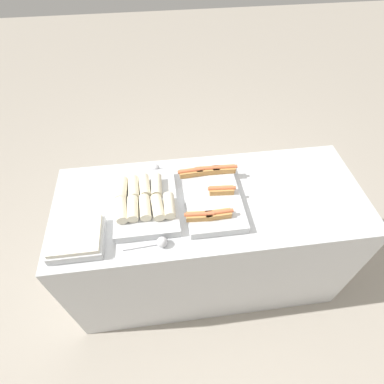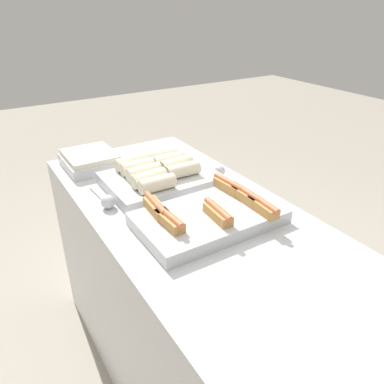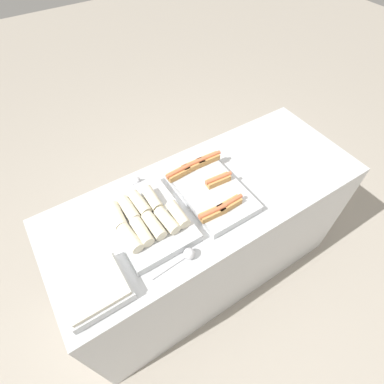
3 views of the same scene
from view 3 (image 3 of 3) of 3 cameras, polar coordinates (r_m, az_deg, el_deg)
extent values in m
plane|color=#ADA393|center=(2.46, 2.23, -14.04)|extent=(12.00, 12.00, 0.00)
cube|color=silver|center=(2.05, 2.63, -8.45)|extent=(1.83, 0.73, 0.94)
cube|color=silver|center=(1.64, 3.41, 0.48)|extent=(0.31, 0.52, 0.05)
cube|color=tan|center=(1.66, -2.58, 3.57)|extent=(0.14, 0.05, 0.04)
cylinder|color=#D66B42|center=(1.65, -2.60, 4.05)|extent=(0.16, 0.03, 0.02)
cube|color=tan|center=(1.74, 3.07, 6.25)|extent=(0.14, 0.05, 0.04)
cylinder|color=#D66B42|center=(1.73, 3.10, 6.73)|extent=(0.16, 0.03, 0.02)
cube|color=tan|center=(1.53, 7.09, -2.41)|extent=(0.14, 0.05, 0.04)
cylinder|color=#D66B42|center=(1.52, 7.16, -1.96)|extent=(0.16, 0.03, 0.02)
cube|color=tan|center=(1.63, 5.04, 2.18)|extent=(0.14, 0.05, 0.04)
cylinder|color=#D66B42|center=(1.62, 5.09, 2.65)|extent=(0.16, 0.03, 0.02)
cube|color=tan|center=(1.49, 3.94, -4.11)|extent=(0.14, 0.05, 0.04)
cylinder|color=#D66B42|center=(1.48, 3.99, -3.66)|extent=(0.16, 0.03, 0.02)
cube|color=tan|center=(1.70, 0.30, 5.06)|extent=(0.14, 0.05, 0.04)
cylinder|color=#D66B42|center=(1.69, 0.31, 5.54)|extent=(0.16, 0.03, 0.02)
cube|color=silver|center=(1.53, -8.28, -5.38)|extent=(0.35, 0.47, 0.05)
cylinder|color=beige|center=(1.48, -2.72, -4.19)|extent=(0.06, 0.15, 0.06)
cylinder|color=beige|center=(1.45, -7.24, -6.33)|extent=(0.06, 0.15, 0.06)
cylinder|color=beige|center=(1.55, -7.59, -1.22)|extent=(0.07, 0.15, 0.06)
cylinder|color=beige|center=(1.46, -4.76, -5.41)|extent=(0.07, 0.15, 0.06)
cylinder|color=beige|center=(1.43, -11.68, -8.58)|extent=(0.07, 0.15, 0.06)
cylinder|color=beige|center=(1.54, -9.94, -2.11)|extent=(0.07, 0.15, 0.06)
cylinder|color=beige|center=(1.44, -9.56, -7.43)|extent=(0.06, 0.15, 0.06)
cylinder|color=beige|center=(1.52, -14.10, -4.36)|extent=(0.07, 0.15, 0.06)
cylinder|color=beige|center=(1.52, -11.95, -3.21)|extent=(0.06, 0.15, 0.06)
cube|color=silver|center=(1.42, -17.90, -17.32)|extent=(0.27, 0.24, 0.05)
cube|color=silver|center=(1.38, -18.28, -16.73)|extent=(0.25, 0.22, 0.02)
cylinder|color=silver|center=(1.42, -4.09, -14.02)|extent=(0.20, 0.02, 0.01)
sphere|color=silver|center=(1.42, -0.55, -11.67)|extent=(0.06, 0.06, 0.06)
cylinder|color=silver|center=(1.71, -13.18, 0.25)|extent=(0.18, 0.02, 0.01)
sphere|color=silver|center=(1.70, -10.56, 2.02)|extent=(0.06, 0.06, 0.06)
camera|label=1|loc=(0.47, 95.69, 4.13)|focal=28.00mm
camera|label=2|loc=(1.70, 49.83, 14.48)|focal=35.00mm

